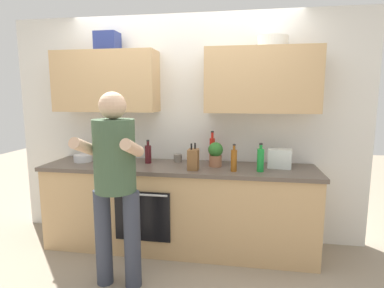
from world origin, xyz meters
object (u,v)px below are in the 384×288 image
(mixing_bowl, at_px, (83,158))
(bottle_hotsauce, at_px, (212,150))
(person_standing, at_px, (115,175))
(bottle_wine, at_px, (148,154))
(bottle_soda, at_px, (260,160))
(grocery_bag_produce, at_px, (280,158))
(bottle_syrup, at_px, (234,160))
(cup_stoneware, at_px, (178,158))
(cup_coffee, at_px, (130,158))
(bottle_water, at_px, (107,152))
(potted_herb, at_px, (215,154))
(knife_block, at_px, (193,159))

(mixing_bowl, bearing_deg, bottle_hotsauce, 6.17)
(person_standing, height_order, bottle_wine, person_standing)
(bottle_hotsauce, bearing_deg, bottle_soda, -32.12)
(grocery_bag_produce, bearing_deg, bottle_syrup, -153.22)
(grocery_bag_produce, bearing_deg, cup_stoneware, 173.95)
(mixing_bowl, bearing_deg, cup_stoneware, 8.33)
(bottle_syrup, bearing_deg, cup_coffee, 169.40)
(bottle_soda, xyz_separation_m, bottle_hotsauce, (-0.50, 0.31, 0.03))
(bottle_water, xyz_separation_m, bottle_hotsauce, (1.05, 0.33, 0.00))
(cup_stoneware, relative_size, potted_herb, 0.35)
(bottle_water, distance_m, potted_herb, 1.12)
(bottle_wine, distance_m, mixing_bowl, 0.74)
(bottle_wine, distance_m, potted_herb, 0.73)
(bottle_hotsauce, bearing_deg, potted_herb, -72.65)
(bottle_soda, bearing_deg, bottle_syrup, -172.76)
(potted_herb, bearing_deg, knife_block, -138.77)
(mixing_bowl, bearing_deg, person_standing, -47.99)
(bottle_water, height_order, mixing_bowl, bottle_water)
(cup_coffee, bearing_deg, knife_block, -15.78)
(cup_stoneware, relative_size, mixing_bowl, 0.44)
(bottle_wine, bearing_deg, cup_coffee, -177.38)
(bottle_water, height_order, knife_block, bottle_water)
(bottle_syrup, relative_size, cup_stoneware, 3.00)
(bottle_soda, relative_size, mixing_bowl, 1.37)
(grocery_bag_produce, bearing_deg, bottle_hotsauce, 170.61)
(bottle_water, height_order, cup_coffee, bottle_water)
(bottle_syrup, xyz_separation_m, knife_block, (-0.40, 0.00, -0.01))
(person_standing, xyz_separation_m, bottle_soda, (1.20, 0.64, 0.04))
(potted_herb, bearing_deg, bottle_syrup, -43.43)
(bottle_wine, distance_m, knife_block, 0.57)
(cup_coffee, xyz_separation_m, grocery_bag_produce, (1.58, 0.02, 0.04))
(knife_block, height_order, potted_herb, knife_block)
(bottle_wine, xyz_separation_m, grocery_bag_produce, (1.38, 0.01, -0.01))
(potted_herb, bearing_deg, cup_stoneware, 159.68)
(bottle_syrup, height_order, knife_block, bottle_syrup)
(cup_stoneware, relative_size, grocery_bag_produce, 0.39)
(person_standing, xyz_separation_m, cup_stoneware, (0.33, 0.95, -0.04))
(mixing_bowl, height_order, knife_block, knife_block)
(person_standing, relative_size, mixing_bowl, 8.19)
(cup_coffee, bearing_deg, bottle_syrup, -10.60)
(person_standing, xyz_separation_m, bottle_syrup, (0.95, 0.60, 0.03))
(cup_stoneware, relative_size, knife_block, 0.34)
(person_standing, distance_m, knife_block, 0.82)
(bottle_water, distance_m, bottle_hotsauce, 1.10)
(bottle_hotsauce, bearing_deg, bottle_water, -162.66)
(bottle_soda, bearing_deg, mixing_bowl, 175.31)
(person_standing, xyz_separation_m, bottle_wine, (0.03, 0.82, 0.03))
(person_standing, distance_m, mixing_bowl, 1.07)
(mixing_bowl, bearing_deg, bottle_wine, 2.32)
(knife_block, bearing_deg, bottle_wine, 157.87)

